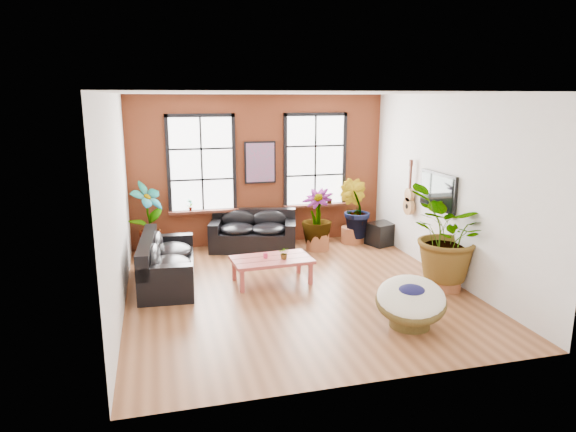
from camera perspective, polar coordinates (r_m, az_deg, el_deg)
The scene contains 19 objects.
room at distance 9.13m, azimuth 0.72°, elevation 2.41°, with size 6.04×6.54×3.54m.
sofa_back at distance 11.86m, azimuth -3.87°, elevation -1.76°, with size 2.12×1.42×0.89m.
sofa_left at distance 9.94m, azimuth -13.55°, elevation -5.06°, with size 1.10×2.32×0.89m.
coffee_table at distance 9.71m, azimuth -1.83°, elevation -5.01°, with size 1.53×0.94×0.57m.
papasan_chair at distance 8.12m, azimuth 13.49°, elevation -9.16°, with size 1.42×1.42×0.80m.
poster at distance 12.02m, azimuth -3.11°, elevation 5.96°, with size 0.74×0.06×0.98m.
tv_wall_unit at distance 10.70m, azimuth 15.40°, elevation 2.41°, with size 0.13×1.86×1.20m.
media_box at distance 12.41m, azimuth 10.36°, elevation -1.95°, with size 0.78×0.71×0.53m.
pot_back_left at distance 11.73m, azimuth -14.87°, elevation -3.46°, with size 0.58×0.58×0.37m.
pot_back_right at distance 12.47m, azimuth 7.15°, elevation -2.09°, with size 0.67×0.67×0.39m.
pot_right_wall at distance 9.86m, azimuth 17.24°, elevation -6.79°, with size 0.57×0.57×0.37m.
pot_mid at distance 11.85m, azimuth 3.31°, elevation -2.83°, with size 0.64×0.64×0.38m.
floor_plant_back_left at distance 11.57m, azimuth -15.25°, elevation -0.01°, with size 0.80×0.54×1.52m, color #1B5617.
floor_plant_back_right at distance 12.31m, azimuth 7.39°, elevation 0.81°, with size 0.76×0.61×1.39m, color #1B5617.
floor_plant_right_wall at distance 9.61m, azimuth 17.42°, elevation -2.00°, with size 1.58×1.37×1.75m, color #1B5617.
floor_plant_mid at distance 11.72m, azimuth 3.24°, elevation -0.08°, with size 0.71×0.71×1.26m, color #1B5617.
table_plant at distance 9.61m, azimuth -0.40°, elevation -4.13°, with size 0.21×0.18×0.24m, color #1B5617.
sill_plant_left at distance 11.90m, azimuth -10.82°, elevation 1.21°, with size 0.14×0.10×0.27m, color #1B5617.
sill_plant_right at distance 12.56m, azimuth 4.61°, elevation 2.02°, with size 0.15×0.15×0.27m, color #1B5617.
Camera 1 is at (-2.36, -8.51, 3.44)m, focal length 32.00 mm.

